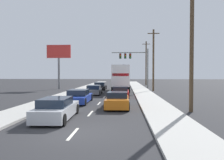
% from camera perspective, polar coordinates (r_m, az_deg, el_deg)
% --- Properties ---
extents(ground_plane, '(140.00, 140.00, 0.00)m').
position_cam_1_polar(ground_plane, '(34.92, -0.49, -2.71)').
color(ground_plane, '#2B2B2D').
extents(sidewalk_right, '(2.55, 80.00, 0.14)m').
position_cam_1_polar(sidewalk_right, '(29.97, 8.14, -3.32)').
color(sidewalk_right, '#B2AFA8').
rests_on(sidewalk_right, ground_plane).
extents(sidewalk_left, '(2.55, 80.00, 0.14)m').
position_cam_1_polar(sidewalk_left, '(30.70, -10.15, -3.21)').
color(sidewalk_left, '#B2AFA8').
rests_on(sidewalk_left, ground_plane).
extents(lane_markings, '(0.14, 62.00, 0.01)m').
position_cam_1_polar(lane_markings, '(34.79, -0.50, -2.72)').
color(lane_markings, silver).
rests_on(lane_markings, ground_plane).
extents(car_black, '(1.92, 4.30, 1.24)m').
position_cam_1_polar(car_black, '(36.19, -3.13, -1.65)').
color(car_black, black).
rests_on(car_black, ground_plane).
extents(car_gray, '(1.96, 4.42, 1.19)m').
position_cam_1_polar(car_gray, '(28.40, -4.71, -2.62)').
color(car_gray, slate).
rests_on(car_gray, ground_plane).
extents(car_blue, '(2.00, 4.63, 1.23)m').
position_cam_1_polar(car_blue, '(20.36, -8.63, -4.31)').
color(car_blue, '#1E389E').
rests_on(car_blue, ground_plane).
extents(car_silver, '(1.93, 4.65, 1.29)m').
position_cam_1_polar(car_silver, '(13.42, -14.10, -7.31)').
color(car_silver, '#B7BABF').
rests_on(car_silver, ground_plane).
extents(box_truck, '(2.62, 9.03, 3.82)m').
position_cam_1_polar(box_truck, '(32.44, 2.29, 0.81)').
color(box_truck, white).
rests_on(box_truck, ground_plane).
extents(car_red, '(1.98, 4.47, 1.23)m').
position_cam_1_polar(car_red, '(25.06, 2.19, -3.14)').
color(car_red, red).
rests_on(car_red, ground_plane).
extents(car_orange, '(1.86, 4.26, 1.24)m').
position_cam_1_polar(car_orange, '(17.37, 1.41, -5.32)').
color(car_orange, orange).
rests_on(car_orange, ground_plane).
extents(traffic_signal_mast, '(6.84, 0.69, 7.32)m').
position_cam_1_polar(traffic_signal_mast, '(41.62, 5.09, 5.50)').
color(traffic_signal_mast, '#595B56').
rests_on(traffic_signal_mast, ground_plane).
extents(utility_pole_near, '(1.80, 0.28, 10.36)m').
position_cam_1_polar(utility_pole_near, '(16.50, 19.98, 10.77)').
color(utility_pole_near, brown).
rests_on(utility_pole_near, ground_plane).
extents(utility_pole_mid, '(1.80, 0.28, 9.38)m').
position_cam_1_polar(utility_pole_mid, '(34.30, 10.68, 5.26)').
color(utility_pole_mid, brown).
rests_on(utility_pole_mid, ground_plane).
extents(utility_pole_far, '(1.80, 0.28, 9.97)m').
position_cam_1_polar(utility_pole_far, '(50.86, 8.82, 4.44)').
color(utility_pole_far, brown).
rests_on(utility_pole_far, ground_plane).
extents(roadside_billboard, '(4.16, 0.36, 7.59)m').
position_cam_1_polar(roadside_billboard, '(39.04, -13.63, 5.70)').
color(roadside_billboard, slate).
rests_on(roadside_billboard, ground_plane).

